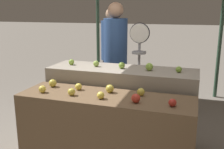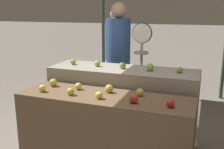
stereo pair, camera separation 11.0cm
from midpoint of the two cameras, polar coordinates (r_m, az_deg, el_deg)
The scene contains 19 objects.
display_counter_front at distance 2.83m, azimuth -0.52°, elevation -12.82°, with size 1.80×0.55×0.85m, color brown.
display_counter_back at distance 3.32m, azimuth 3.22°, elevation -7.21°, with size 1.80×0.55×1.01m, color gray.
apple_front_0 at distance 2.86m, azimuth -13.86°, elevation -2.94°, with size 0.08×0.08×0.08m, color yellow.
apple_front_1 at distance 2.70m, azimuth -7.84°, elevation -3.67°, with size 0.08×0.08×0.08m, color gold.
apple_front_2 at distance 2.57m, azimuth -1.59°, elevation -4.52°, with size 0.07×0.07×0.07m, color yellow.
apple_front_3 at distance 2.47m, azimuth 6.06°, elevation -5.23°, with size 0.09×0.09×0.09m, color red.
apple_front_4 at distance 2.42m, azimuth 13.88°, elevation -6.15°, with size 0.07×0.07×0.07m, color #B72D23.
apple_front_5 at distance 3.04m, azimuth -11.65°, elevation -1.72°, with size 0.09×0.09×0.09m, color gold.
apple_front_6 at distance 2.88m, azimuth -6.25°, elevation -2.55°, with size 0.07×0.07×0.07m, color yellow.
apple_front_7 at distance 2.75m, azimuth 0.51°, elevation -3.09°, with size 0.09×0.09×0.09m, color gold.
apple_front_8 at distance 2.67m, azimuth 7.26°, elevation -3.87°, with size 0.08×0.08×0.08m, color gold.
apple_back_0 at distance 3.42m, azimuth -7.55°, elevation 2.76°, with size 0.07×0.07×0.07m, color #84AD3D.
apple_back_1 at distance 3.28m, azimuth -2.25°, elevation 2.41°, with size 0.08×0.08×0.08m, color #8EB247.
apple_back_2 at distance 3.16m, azimuth 3.38°, elevation 1.98°, with size 0.08×0.08×0.08m, color #7AA338.
apple_back_3 at distance 3.07m, azimuth 9.29°, elevation 1.59°, with size 0.09×0.09×0.09m, color #84AD3D.
apple_back_4 at distance 3.04m, azimuth 15.50°, elevation 0.95°, with size 0.07×0.07×0.07m, color #7AA338.
produce_scale at distance 3.70m, azimuth 7.28°, elevation 4.65°, with size 0.28×0.20×1.53m.
person_vendor_at_scale at distance 4.08m, azimuth 2.19°, elevation 4.76°, with size 0.48×0.48×1.81m.
person_customer_left at distance 4.81m, azimuth 1.56°, elevation 5.51°, with size 0.52×0.52×1.74m.
Camera 2 is at (0.96, -2.34, 1.70)m, focal length 42.00 mm.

